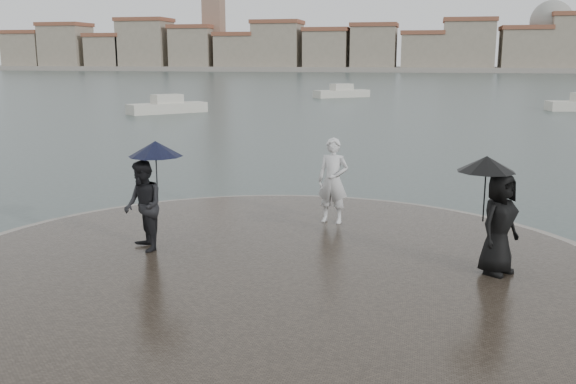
# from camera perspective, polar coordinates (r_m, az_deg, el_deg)

# --- Properties ---
(kerb_ring) EXTENTS (12.50, 12.50, 0.32)m
(kerb_ring) POSITION_cam_1_polar(r_m,az_deg,el_deg) (10.94, -1.48, -8.01)
(kerb_ring) COLOR gray
(kerb_ring) RESTS_ON ground
(quay_tip) EXTENTS (11.90, 11.90, 0.36)m
(quay_tip) POSITION_cam_1_polar(r_m,az_deg,el_deg) (10.93, -1.48, -7.91)
(quay_tip) COLOR #2D261E
(quay_tip) RESTS_ON ground
(statue) EXTENTS (0.73, 0.55, 1.84)m
(statue) POSITION_cam_1_polar(r_m,az_deg,el_deg) (13.81, 4.02, 1.02)
(statue) COLOR silver
(statue) RESTS_ON quay_tip
(visitor_left) EXTENTS (1.26, 1.11, 2.04)m
(visitor_left) POSITION_cam_1_polar(r_m,az_deg,el_deg) (12.02, -12.51, -0.04)
(visitor_left) COLOR black
(visitor_left) RESTS_ON quay_tip
(visitor_right) EXTENTS (1.20, 1.07, 1.95)m
(visitor_right) POSITION_cam_1_polar(r_m,az_deg,el_deg) (11.03, 18.01, -1.50)
(visitor_right) COLOR black
(visitor_right) RESTS_ON quay_tip
(far_skyline) EXTENTS (260.00, 20.00, 37.00)m
(far_skyline) POSITION_cam_1_polar(r_m,az_deg,el_deg) (167.42, 9.66, 12.41)
(far_skyline) COLOR gray
(far_skyline) RESTS_ON ground
(boats) EXTENTS (42.77, 24.94, 1.50)m
(boats) POSITION_cam_1_polar(r_m,az_deg,el_deg) (50.96, 14.09, 7.67)
(boats) COLOR beige
(boats) RESTS_ON ground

